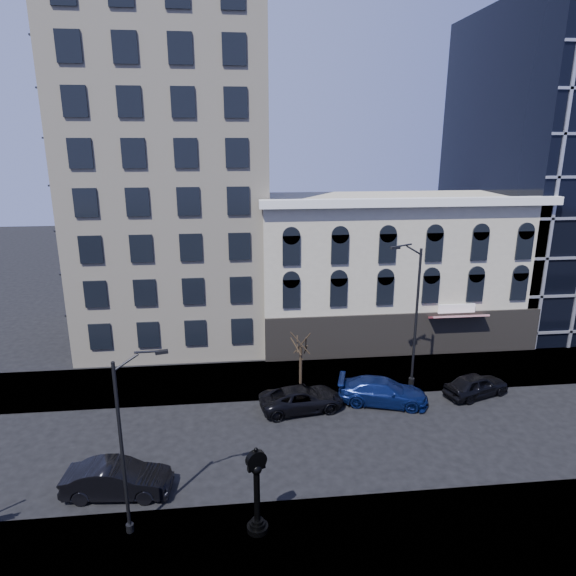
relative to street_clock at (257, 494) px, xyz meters
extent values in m
plane|color=black|center=(0.53, 6.80, -2.00)|extent=(160.00, 160.00, 0.00)
cube|color=gray|center=(0.53, 14.80, -1.94)|extent=(160.00, 6.00, 0.12)
cube|color=gray|center=(0.53, -1.20, -1.94)|extent=(160.00, 6.00, 0.12)
cube|color=beige|center=(-5.47, 25.80, 17.00)|extent=(15.00, 15.00, 38.00)
cube|color=#BCB49A|center=(12.53, 22.80, 4.00)|extent=(22.00, 10.00, 12.00)
cube|color=white|center=(12.53, 17.60, 10.20)|extent=(22.60, 0.80, 0.60)
cube|color=black|center=(12.53, 17.75, -0.20)|extent=(22.00, 0.30, 3.60)
cube|color=maroon|center=(16.53, 17.20, 1.40)|extent=(4.50, 1.18, 0.55)
cylinder|color=black|center=(0.00, 0.00, -1.75)|extent=(0.94, 0.94, 0.26)
cylinder|color=black|center=(0.00, 0.00, -1.54)|extent=(0.69, 0.69, 0.17)
cylinder|color=black|center=(0.00, 0.00, -1.38)|extent=(0.51, 0.51, 0.14)
cylinder|color=black|center=(0.00, 0.00, -0.08)|extent=(0.27, 0.27, 2.49)
sphere|color=black|center=(0.00, 0.00, 1.25)|extent=(0.48, 0.48, 0.48)
cube|color=black|center=(0.00, 0.00, 1.34)|extent=(0.79, 0.45, 0.21)
cylinder|color=black|center=(0.00, 0.00, 1.68)|extent=(0.93, 0.57, 0.89)
cylinder|color=white|center=(0.00, -0.15, 1.68)|extent=(0.71, 0.28, 0.75)
cylinder|color=white|center=(0.00, 0.15, 1.68)|extent=(0.71, 0.28, 0.75)
sphere|color=black|center=(0.00, 0.00, 2.19)|extent=(0.17, 0.17, 0.17)
cylinder|color=black|center=(-5.55, 0.55, 2.16)|extent=(0.15, 0.15, 8.08)
cylinder|color=black|center=(-5.55, 0.55, -1.69)|extent=(0.34, 0.34, 0.38)
cube|color=black|center=(-3.82, 0.97, 6.34)|extent=(0.55, 0.32, 0.13)
cylinder|color=black|center=(11.44, 12.80, 2.96)|extent=(0.18, 0.18, 9.69)
cylinder|color=black|center=(11.44, 12.80, -1.66)|extent=(0.41, 0.41, 0.45)
cube|color=black|center=(9.34, 12.38, 7.98)|extent=(0.66, 0.37, 0.16)
cylinder|color=#312518|center=(3.74, 13.78, -0.50)|extent=(0.21, 0.21, 2.77)
imported|color=black|center=(-6.59, 3.27, -1.16)|extent=(5.24, 2.19, 1.68)
imported|color=black|center=(3.37, 10.39, -1.25)|extent=(5.68, 3.24, 1.49)
imported|color=#0C194C|center=(8.72, 10.61, -1.16)|extent=(6.19, 3.87, 1.67)
imported|color=black|center=(15.24, 10.94, -1.22)|extent=(4.92, 3.19, 1.56)
camera|label=1|loc=(-0.70, -18.66, 14.66)|focal=32.00mm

